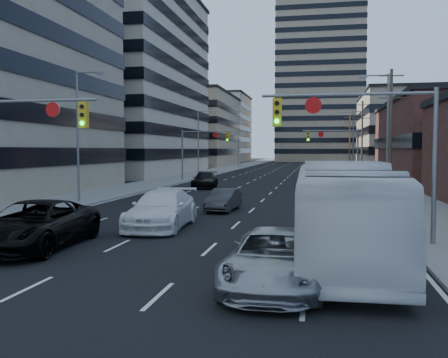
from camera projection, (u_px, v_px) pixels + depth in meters
ground at (92, 293)px, 12.83m from camera, size 400.00×400.00×0.00m
road_surface at (297, 163)px, 140.36m from camera, size 18.00×300.00×0.02m
sidewalk_left at (257, 162)px, 142.48m from camera, size 5.00×300.00×0.15m
sidewalk_right at (339, 163)px, 138.23m from camera, size 5.00×300.00×0.15m
office_left_mid at (100, 82)px, 75.86m from camera, size 26.00×34.00×28.00m
office_left_far at (187, 131)px, 114.90m from camera, size 20.00×30.00×16.00m
office_right_far at (422, 132)px, 94.12m from camera, size 22.00×28.00×14.00m
apartment_tower at (320, 69)px, 157.16m from camera, size 26.00×26.00×58.00m
bg_block_left at (208, 129)px, 154.76m from camera, size 24.00×24.00×20.00m
bg_block_right at (417, 141)px, 134.09m from camera, size 22.00×22.00×12.00m
signal_near_left at (13, 135)px, 21.80m from camera, size 6.59×0.33×6.00m
signal_near_right at (365, 133)px, 19.04m from camera, size 6.59×0.33×6.00m
signal_far_left at (201, 144)px, 58.14m from camera, size 6.09×0.33×6.00m
signal_far_right at (336, 144)px, 55.30m from camera, size 6.09×0.33×6.00m
utility_pole_block at (391, 127)px, 45.55m from camera, size 2.20×0.28×11.00m
utility_pole_midblock at (362, 136)px, 74.98m from camera, size 2.20×0.28×11.00m
utility_pole_distant at (350, 140)px, 104.41m from camera, size 2.20×0.28×11.00m
streetlight_left_near at (80, 130)px, 34.07m from camera, size 2.03×0.22×9.00m
streetlight_left_mid at (199, 140)px, 68.40m from camera, size 2.03×0.22×9.00m
streetlight_left_far at (239, 143)px, 102.74m from camera, size 2.03×0.22×9.00m
streetlight_right_near at (385, 130)px, 35.15m from camera, size 2.03×0.22×9.00m
streetlight_right_far at (352, 140)px, 69.48m from camera, size 2.03×0.22×9.00m
black_pickup at (34, 225)px, 18.51m from camera, size 3.27×6.54×1.78m
white_van at (162, 209)px, 23.39m from camera, size 2.69×6.17×1.76m
silver_suv at (275, 259)px, 13.31m from camera, size 2.62×5.55×1.53m
transit_bus at (340, 211)px, 16.61m from camera, size 3.09×11.96×3.31m
sedan_blue at (168, 207)px, 26.04m from camera, size 2.12×4.14×1.35m
sedan_grey_center at (224, 200)px, 29.89m from camera, size 1.68×4.09×1.32m
sedan_black_far at (205, 180)px, 47.59m from camera, size 2.70×5.49×1.54m
sedan_grey_right at (305, 181)px, 47.90m from camera, size 1.71×3.97×1.33m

